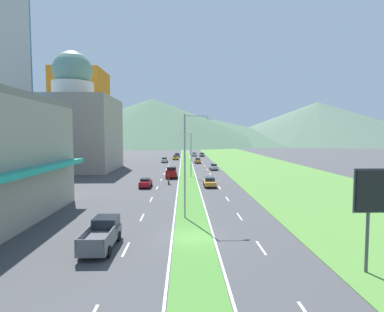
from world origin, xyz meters
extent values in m
plane|color=#424244|center=(0.00, 0.00, 0.00)|extent=(600.00, 600.00, 0.00)
cube|color=#477F33|center=(0.00, 60.00, 0.03)|extent=(3.20, 240.00, 0.06)
cube|color=#518438|center=(20.60, 60.00, 0.03)|extent=(24.00, 240.00, 0.06)
cube|color=silver|center=(-5.10, -2.37, 0.01)|extent=(0.16, 2.80, 0.01)
cube|color=silver|center=(-5.10, 6.45, 0.01)|extent=(0.16, 2.80, 0.01)
cube|color=silver|center=(-5.10, 15.27, 0.01)|extent=(0.16, 2.80, 0.01)
cube|color=silver|center=(-5.10, 24.08, 0.01)|extent=(0.16, 2.80, 0.01)
cube|color=silver|center=(-5.10, 32.90, 0.01)|extent=(0.16, 2.80, 0.01)
cube|color=silver|center=(-5.10, 41.72, 0.01)|extent=(0.16, 2.80, 0.01)
cube|color=silver|center=(-5.10, 50.53, 0.01)|extent=(0.16, 2.80, 0.01)
cube|color=silver|center=(-5.10, 59.35, 0.01)|extent=(0.16, 2.80, 0.01)
cube|color=silver|center=(-5.10, 68.17, 0.01)|extent=(0.16, 2.80, 0.01)
cube|color=silver|center=(5.10, -2.37, 0.01)|extent=(0.16, 2.80, 0.01)
cube|color=silver|center=(5.10, 6.45, 0.01)|extent=(0.16, 2.80, 0.01)
cube|color=silver|center=(5.10, 15.27, 0.01)|extent=(0.16, 2.80, 0.01)
cube|color=silver|center=(5.10, 24.08, 0.01)|extent=(0.16, 2.80, 0.01)
cube|color=silver|center=(5.10, 32.90, 0.01)|extent=(0.16, 2.80, 0.01)
cube|color=silver|center=(5.10, 41.72, 0.01)|extent=(0.16, 2.80, 0.01)
cube|color=silver|center=(5.10, 50.53, 0.01)|extent=(0.16, 2.80, 0.01)
cube|color=silver|center=(5.10, 59.35, 0.01)|extent=(0.16, 2.80, 0.01)
cube|color=silver|center=(5.10, 68.17, 0.01)|extent=(0.16, 2.80, 0.01)
cube|color=silver|center=(-1.75, 60.00, 0.01)|extent=(0.16, 240.00, 0.01)
cube|color=silver|center=(1.75, 60.00, 0.01)|extent=(0.16, 240.00, 0.01)
cube|color=teal|center=(-14.76, 2.27, 5.34)|extent=(2.82, 22.66, 0.64)
cube|color=#B2B2B7|center=(-30.28, 26.85, 27.58)|extent=(0.10, 17.22, 50.75)
cube|color=#9E9384|center=(-27.57, 50.24, 8.83)|extent=(19.74, 19.74, 17.66)
cylinder|color=beige|center=(-27.57, 50.24, 19.51)|extent=(9.72, 9.72, 3.70)
sphere|color=slate|center=(-27.57, 50.24, 24.14)|extent=(9.26, 9.26, 9.26)
cube|color=orange|center=(-33.26, 72.70, 14.46)|extent=(14.89, 14.89, 28.91)
cone|color=#47664C|center=(-30.18, 260.88, 21.37)|extent=(228.13, 228.13, 42.75)
cone|color=#47664C|center=(30.69, 282.13, 12.18)|extent=(216.25, 216.25, 24.36)
cone|color=#516B56|center=(135.80, 281.21, 21.25)|extent=(231.74, 231.74, 42.50)
cylinder|color=#99999E|center=(-0.65, 6.03, 5.32)|extent=(0.18, 0.18, 10.64)
cylinder|color=#99999E|center=(0.56, 6.04, 10.49)|extent=(2.41, 0.12, 0.10)
ellipsoid|color=silver|center=(1.76, 6.05, 10.29)|extent=(0.56, 0.28, 0.20)
cylinder|color=#99999E|center=(0.74, 36.72, 4.50)|extent=(0.18, 0.18, 9.01)
cylinder|color=#99999E|center=(-0.37, 36.72, 8.86)|extent=(2.23, 0.11, 0.10)
ellipsoid|color=silver|center=(-1.49, 36.71, 8.66)|extent=(0.56, 0.28, 0.20)
cylinder|color=#4C4C51|center=(10.52, -6.67, 1.94)|extent=(0.20, 0.20, 3.88)
cube|color=maroon|center=(-7.02, 24.76, 0.70)|extent=(1.74, 4.15, 0.76)
cube|color=black|center=(-7.02, 24.60, 1.30)|extent=(1.50, 1.82, 0.43)
cylinder|color=black|center=(-7.86, 26.05, 0.32)|extent=(0.22, 0.64, 0.64)
cylinder|color=black|center=(-6.19, 26.05, 0.32)|extent=(0.22, 0.64, 0.64)
cylinder|color=black|center=(-7.86, 23.48, 0.32)|extent=(0.22, 0.64, 0.64)
cylinder|color=black|center=(-6.19, 23.48, 0.32)|extent=(0.22, 0.64, 0.64)
cube|color=yellow|center=(-3.63, 81.45, 0.68)|extent=(1.81, 4.72, 0.71)
cube|color=black|center=(-3.63, 81.26, 1.29)|extent=(1.56, 2.08, 0.51)
cylinder|color=black|center=(-4.50, 82.92, 0.32)|extent=(0.22, 0.64, 0.64)
cylinder|color=black|center=(-2.76, 82.92, 0.32)|extent=(0.22, 0.64, 0.64)
cylinder|color=black|center=(-4.50, 79.99, 0.32)|extent=(0.22, 0.64, 0.64)
cylinder|color=black|center=(-2.76, 79.99, 0.32)|extent=(0.22, 0.64, 0.64)
cube|color=navy|center=(-3.39, 95.52, 0.68)|extent=(1.82, 4.06, 0.72)
cube|color=black|center=(-3.39, 95.36, 1.27)|extent=(1.56, 1.79, 0.46)
cylinder|color=black|center=(-4.27, 96.78, 0.32)|extent=(0.22, 0.64, 0.64)
cylinder|color=black|center=(-2.52, 96.78, 0.32)|extent=(0.22, 0.64, 0.64)
cylinder|color=black|center=(-4.27, 94.26, 0.32)|extent=(0.22, 0.64, 0.64)
cylinder|color=black|center=(-2.52, 94.26, 0.32)|extent=(0.22, 0.64, 0.64)
cube|color=#B2B2B7|center=(-6.80, 70.50, 0.69)|extent=(1.74, 4.66, 0.73)
cube|color=black|center=(-6.80, 70.31, 1.33)|extent=(1.49, 2.05, 0.55)
cylinder|color=black|center=(-7.64, 71.94, 0.32)|extent=(0.22, 0.64, 0.64)
cylinder|color=black|center=(-5.97, 71.94, 0.32)|extent=(0.22, 0.64, 0.64)
cylinder|color=black|center=(-7.64, 69.05, 0.32)|extent=(0.22, 0.64, 0.64)
cylinder|color=black|center=(-5.97, 69.05, 0.32)|extent=(0.22, 0.64, 0.64)
cube|color=slate|center=(6.66, 97.20, 0.63)|extent=(1.78, 4.73, 0.63)
cube|color=black|center=(6.66, 97.39, 1.22)|extent=(1.53, 2.08, 0.55)
cylinder|color=black|center=(7.52, 95.74, 0.32)|extent=(0.22, 0.64, 0.64)
cylinder|color=black|center=(5.81, 95.74, 0.32)|extent=(0.22, 0.64, 0.64)
cylinder|color=black|center=(7.52, 98.67, 0.32)|extent=(0.22, 0.64, 0.64)
cylinder|color=black|center=(5.81, 98.67, 0.32)|extent=(0.22, 0.64, 0.64)
cube|color=#B2B2B7|center=(3.59, 99.21, 0.67)|extent=(1.79, 4.12, 0.70)
cube|color=black|center=(3.59, 99.38, 1.26)|extent=(1.54, 1.81, 0.46)
cylinder|color=black|center=(4.45, 97.94, 0.32)|extent=(0.22, 0.64, 0.64)
cylinder|color=black|center=(2.73, 97.94, 0.32)|extent=(0.22, 0.64, 0.64)
cylinder|color=black|center=(4.45, 100.49, 0.32)|extent=(0.22, 0.64, 0.64)
cylinder|color=black|center=(2.73, 100.49, 0.32)|extent=(0.22, 0.64, 0.64)
cube|color=#B2B2B7|center=(6.65, 49.55, 0.63)|extent=(1.70, 4.26, 0.62)
cube|color=black|center=(6.65, 49.72, 1.20)|extent=(1.46, 1.87, 0.53)
cylinder|color=black|center=(7.47, 48.23, 0.32)|extent=(0.22, 0.64, 0.64)
cylinder|color=black|center=(5.84, 48.23, 0.32)|extent=(0.22, 0.64, 0.64)
cylinder|color=black|center=(7.47, 50.87, 0.32)|extent=(0.22, 0.64, 0.64)
cylinder|color=black|center=(5.84, 50.87, 0.32)|extent=(0.22, 0.64, 0.64)
cube|color=#C6842D|center=(3.53, 67.55, 0.70)|extent=(1.72, 4.07, 0.77)
cube|color=black|center=(3.53, 67.71, 1.34)|extent=(1.48, 1.79, 0.51)
cylinder|color=black|center=(4.36, 66.29, 0.32)|extent=(0.22, 0.64, 0.64)
cylinder|color=black|center=(2.71, 66.29, 0.32)|extent=(0.22, 0.64, 0.64)
cylinder|color=black|center=(4.36, 68.81, 0.32)|extent=(0.22, 0.64, 0.64)
cylinder|color=black|center=(2.71, 68.81, 0.32)|extent=(0.22, 0.64, 0.64)
cube|color=#C6842D|center=(3.57, 25.14, 0.64)|extent=(1.83, 4.40, 0.65)
cube|color=black|center=(3.57, 25.32, 1.23)|extent=(1.57, 1.94, 0.53)
cylinder|color=black|center=(4.45, 23.78, 0.32)|extent=(0.22, 0.64, 0.64)
cylinder|color=black|center=(2.69, 23.78, 0.32)|extent=(0.22, 0.64, 0.64)
cylinder|color=black|center=(4.45, 26.51, 0.32)|extent=(0.22, 0.64, 0.64)
cylinder|color=black|center=(2.69, 26.51, 0.32)|extent=(0.22, 0.64, 0.64)
cube|color=#515459|center=(-6.98, -2.21, 0.80)|extent=(2.00, 5.40, 0.80)
cube|color=black|center=(-6.98, -0.61, 1.60)|extent=(1.84, 2.00, 0.80)
cube|color=#515459|center=(-7.92, -3.31, 1.42)|extent=(0.10, 3.20, 0.44)
cube|color=#515459|center=(-6.04, -3.31, 1.42)|extent=(0.10, 3.20, 0.44)
cube|color=#515459|center=(-6.98, -4.86, 1.42)|extent=(1.84, 0.10, 0.44)
cylinder|color=black|center=(-7.94, -0.59, 0.40)|extent=(0.26, 0.80, 0.80)
cylinder|color=black|center=(-6.02, -0.59, 0.40)|extent=(0.26, 0.80, 0.80)
cylinder|color=black|center=(-7.94, -3.83, 0.40)|extent=(0.26, 0.80, 0.80)
cylinder|color=black|center=(-6.02, -3.83, 0.40)|extent=(0.26, 0.80, 0.80)
cube|color=maroon|center=(-3.24, 36.02, 0.80)|extent=(2.00, 5.40, 0.80)
cube|color=black|center=(-3.24, 37.62, 1.60)|extent=(1.84, 2.00, 0.80)
cube|color=maroon|center=(-4.18, 34.92, 1.42)|extent=(0.10, 3.20, 0.44)
cube|color=maroon|center=(-2.30, 34.92, 1.42)|extent=(0.10, 3.20, 0.44)
cube|color=maroon|center=(-3.24, 33.37, 1.42)|extent=(1.84, 0.10, 0.44)
cylinder|color=black|center=(-4.20, 37.64, 0.40)|extent=(0.26, 0.80, 0.80)
cylinder|color=black|center=(-2.28, 37.64, 0.40)|extent=(0.26, 0.80, 0.80)
cylinder|color=black|center=(-4.20, 34.40, 0.40)|extent=(0.26, 0.80, 0.80)
cylinder|color=black|center=(-2.28, 34.40, 0.40)|extent=(0.26, 0.80, 0.80)
cylinder|color=black|center=(-3.40, 28.53, 0.30)|extent=(0.10, 0.60, 0.60)
cylinder|color=black|center=(-3.40, 27.13, 0.30)|extent=(0.12, 0.60, 0.60)
cube|color=#0C5128|center=(-3.40, 27.83, 0.47)|extent=(0.20, 1.12, 0.25)
ellipsoid|color=#0C5128|center=(-3.40, 28.03, 0.83)|extent=(0.24, 0.44, 0.24)
cube|color=maroon|center=(-3.40, 27.73, 1.20)|extent=(0.36, 0.28, 0.70)
sphere|color=black|center=(-3.40, 27.78, 1.67)|extent=(0.26, 0.26, 0.26)
camera|label=1|loc=(-0.76, -24.50, 8.51)|focal=28.19mm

